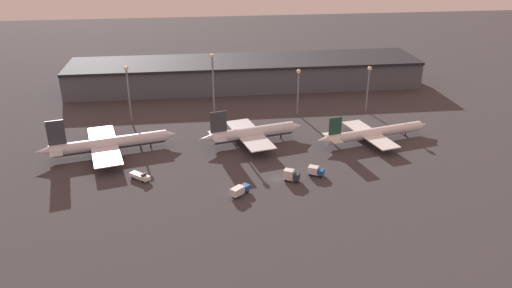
{
  "coord_description": "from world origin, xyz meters",
  "views": [
    {
      "loc": [
        -24.01,
        -138.54,
        75.07
      ],
      "look_at": [
        -5.09,
        14.62,
        6.0
      ],
      "focal_mm": 35.0,
      "sensor_mm": 36.0,
      "label": 1
    }
  ],
  "objects_px": {
    "airplane_1": "(252,133)",
    "service_vehicle_2": "(240,190)",
    "airplane_0": "(108,144)",
    "service_vehicle_0": "(291,175)",
    "airplane_2": "(373,133)",
    "service_vehicle_1": "(316,171)",
    "service_vehicle_3": "(140,176)"
  },
  "relations": [
    {
      "from": "service_vehicle_3",
      "to": "service_vehicle_0",
      "type": "bearing_deg",
      "value": 33.4
    },
    {
      "from": "service_vehicle_1",
      "to": "airplane_2",
      "type": "bearing_deg",
      "value": 70.61
    },
    {
      "from": "airplane_1",
      "to": "service_vehicle_2",
      "type": "bearing_deg",
      "value": -115.78
    },
    {
      "from": "airplane_0",
      "to": "service_vehicle_0",
      "type": "bearing_deg",
      "value": -38.59
    },
    {
      "from": "service_vehicle_3",
      "to": "service_vehicle_2",
      "type": "bearing_deg",
      "value": 17.38
    },
    {
      "from": "airplane_1",
      "to": "airplane_2",
      "type": "bearing_deg",
      "value": -18.39
    },
    {
      "from": "service_vehicle_1",
      "to": "service_vehicle_3",
      "type": "relative_size",
      "value": 0.8
    },
    {
      "from": "service_vehicle_2",
      "to": "airplane_0",
      "type": "bearing_deg",
      "value": 97.16
    },
    {
      "from": "service_vehicle_0",
      "to": "airplane_0",
      "type": "bearing_deg",
      "value": -179.07
    },
    {
      "from": "service_vehicle_1",
      "to": "service_vehicle_3",
      "type": "height_order",
      "value": "service_vehicle_1"
    },
    {
      "from": "airplane_1",
      "to": "service_vehicle_1",
      "type": "relative_size",
      "value": 7.06
    },
    {
      "from": "airplane_1",
      "to": "service_vehicle_1",
      "type": "height_order",
      "value": "airplane_1"
    },
    {
      "from": "airplane_0",
      "to": "service_vehicle_1",
      "type": "relative_size",
      "value": 8.49
    },
    {
      "from": "service_vehicle_2",
      "to": "service_vehicle_3",
      "type": "bearing_deg",
      "value": 112.32
    },
    {
      "from": "airplane_1",
      "to": "service_vehicle_2",
      "type": "height_order",
      "value": "airplane_1"
    },
    {
      "from": "airplane_2",
      "to": "airplane_1",
      "type": "bearing_deg",
      "value": 161.61
    },
    {
      "from": "airplane_0",
      "to": "service_vehicle_3",
      "type": "distance_m",
      "value": 24.95
    },
    {
      "from": "service_vehicle_1",
      "to": "service_vehicle_2",
      "type": "xyz_separation_m",
      "value": [
        -25.45,
        -9.65,
        -0.02
      ]
    },
    {
      "from": "airplane_1",
      "to": "service_vehicle_1",
      "type": "bearing_deg",
      "value": -72.35
    },
    {
      "from": "service_vehicle_1",
      "to": "airplane_0",
      "type": "bearing_deg",
      "value": -171.27
    },
    {
      "from": "airplane_2",
      "to": "service_vehicle_3",
      "type": "relative_size",
      "value": 6.61
    },
    {
      "from": "airplane_1",
      "to": "service_vehicle_3",
      "type": "distance_m",
      "value": 45.9
    },
    {
      "from": "airplane_0",
      "to": "service_vehicle_1",
      "type": "xyz_separation_m",
      "value": [
        68.45,
        -25.29,
        -2.01
      ]
    },
    {
      "from": "airplane_0",
      "to": "service_vehicle_1",
      "type": "distance_m",
      "value": 73.0
    },
    {
      "from": "airplane_1",
      "to": "airplane_2",
      "type": "distance_m",
      "value": 45.05
    },
    {
      "from": "airplane_0",
      "to": "airplane_2",
      "type": "xyz_separation_m",
      "value": [
        96.14,
        -0.7,
        -0.59
      ]
    },
    {
      "from": "airplane_2",
      "to": "service_vehicle_1",
      "type": "height_order",
      "value": "airplane_2"
    },
    {
      "from": "airplane_2",
      "to": "service_vehicle_1",
      "type": "relative_size",
      "value": 8.27
    },
    {
      "from": "service_vehicle_1",
      "to": "service_vehicle_3",
      "type": "xyz_separation_m",
      "value": [
        -55.9,
        3.87,
        -0.41
      ]
    },
    {
      "from": "service_vehicle_0",
      "to": "service_vehicle_3",
      "type": "xyz_separation_m",
      "value": [
        -47.37,
        6.59,
        -0.76
      ]
    },
    {
      "from": "service_vehicle_0",
      "to": "service_vehicle_2",
      "type": "height_order",
      "value": "service_vehicle_0"
    },
    {
      "from": "service_vehicle_2",
      "to": "service_vehicle_1",
      "type": "bearing_deg",
      "value": -22.97
    }
  ]
}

